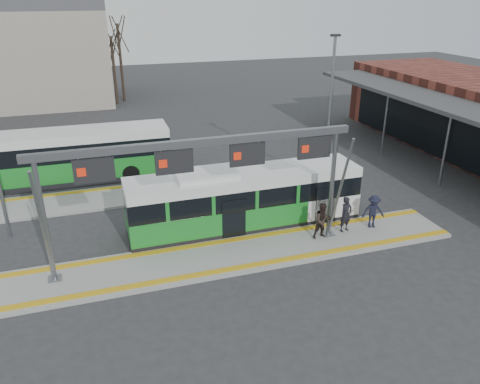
% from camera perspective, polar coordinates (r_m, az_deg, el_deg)
% --- Properties ---
extents(ground, '(120.00, 120.00, 0.00)m').
position_cam_1_polar(ground, '(20.32, -2.95, -8.21)').
color(ground, '#2D2D30').
rests_on(ground, ground).
extents(platform_main, '(22.00, 3.00, 0.15)m').
position_cam_1_polar(platform_main, '(20.28, -2.95, -8.03)').
color(platform_main, gray).
rests_on(platform_main, ground).
extents(platform_second, '(20.00, 3.00, 0.15)m').
position_cam_1_polar(platform_second, '(26.93, -15.73, -0.66)').
color(platform_second, gray).
rests_on(platform_second, ground).
extents(tactile_main, '(22.00, 2.65, 0.02)m').
position_cam_1_polar(tactile_main, '(20.23, -2.96, -7.82)').
color(tactile_main, gold).
rests_on(tactile_main, platform_main).
extents(tactile_second, '(20.00, 0.35, 0.02)m').
position_cam_1_polar(tactile_second, '(27.96, -15.88, 0.41)').
color(tactile_second, gold).
rests_on(tactile_second, platform_second).
extents(gantry, '(13.00, 1.68, 5.20)m').
position_cam_1_polar(gantry, '(18.60, -4.46, 3.40)').
color(gantry, slate).
rests_on(gantry, platform_main).
extents(hero_bus, '(11.23, 2.46, 3.08)m').
position_cam_1_polar(hero_bus, '(22.42, 0.53, -0.93)').
color(hero_bus, black).
rests_on(hero_bus, ground).
extents(bg_bus_green, '(12.35, 2.75, 3.08)m').
position_cam_1_polar(bg_bus_green, '(29.80, -20.63, 4.00)').
color(bg_bus_green, black).
rests_on(bg_bus_green, ground).
extents(passenger_a, '(0.71, 0.55, 1.72)m').
position_cam_1_polar(passenger_a, '(22.43, 12.79, -2.66)').
color(passenger_a, black).
rests_on(passenger_a, platform_main).
extents(passenger_b, '(0.84, 0.66, 1.72)m').
position_cam_1_polar(passenger_b, '(21.59, 10.07, -3.49)').
color(passenger_b, black).
rests_on(passenger_b, platform_main).
extents(passenger_c, '(1.18, 0.86, 1.64)m').
position_cam_1_polar(passenger_c, '(23.13, 15.94, -2.29)').
color(passenger_c, black).
rests_on(passenger_c, platform_main).
extents(tree_left, '(1.40, 1.40, 7.49)m').
position_cam_1_polar(tree_left, '(49.51, -15.38, 16.78)').
color(tree_left, '#382B21').
rests_on(tree_left, ground).
extents(tree_mid, '(1.40, 1.40, 8.73)m').
position_cam_1_polar(tree_mid, '(50.55, -14.63, 18.05)').
color(tree_mid, '#382B21').
rests_on(tree_mid, ground).
extents(lamp_east, '(0.50, 0.25, 8.55)m').
position_cam_1_polar(lamp_east, '(26.84, 10.89, 9.76)').
color(lamp_east, slate).
rests_on(lamp_east, ground).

